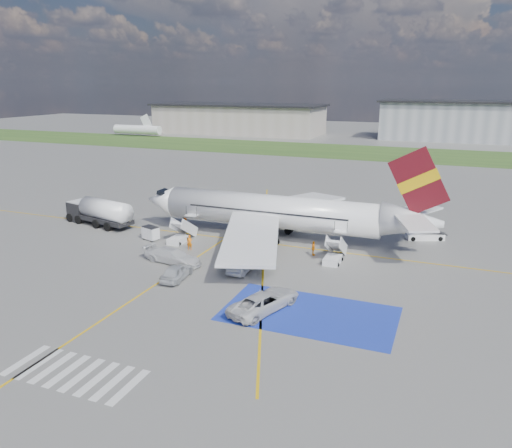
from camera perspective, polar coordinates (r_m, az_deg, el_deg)
The scene contains 22 objects.
ground at distance 48.27m, azimuth -4.13°, elevation -6.30°, with size 400.00×400.00×0.00m, color #60605E.
grass_strip at distance 137.74m, azimuth 13.47°, elevation 7.91°, with size 400.00×30.00×0.01m, color #2D4C1E.
taxiway_line_main at distance 58.62m, azimuth 0.97°, elevation -2.18°, with size 120.00×0.20×0.01m, color gold.
taxiway_line_cross at distance 43.01m, azimuth -16.18°, elevation -9.82°, with size 0.20×60.00×0.01m, color gold.
taxiway_line_diag at distance 58.62m, azimuth 0.97°, elevation -2.18°, with size 0.20×60.00×0.01m, color gold.
staging_box at distance 41.60m, azimuth 6.09°, elevation -10.16°, with size 14.00×8.00×0.01m, color #1C32A8.
crosswalk at distance 35.84m, azimuth -20.01°, elevation -15.71°, with size 9.00×4.00×0.01m.
terminal_west at distance 186.26m, azimuth -1.98°, elevation 11.87°, with size 60.00×22.00×10.00m, color #9F9589.
terminal_centre at distance 175.52m, azimuth 22.22°, elevation 10.80°, with size 48.00×18.00×12.00m, color gray.
airliner at distance 58.98m, azimuth 3.05°, elevation 1.34°, with size 36.81×32.95×11.92m.
airstairs_fwd at distance 59.55m, azimuth -8.74°, elevation -1.45°, with size 1.90×5.20×3.60m.
airstairs_aft at distance 52.98m, azimuth 8.85°, elevation -3.68°, with size 1.90×5.20×3.60m.
fuel_tanker at distance 68.66m, azimuth -17.43°, elevation 1.09°, with size 10.81×5.08×3.57m.
gpu_cart at distance 60.92m, azimuth -11.95°, elevation -1.10°, with size 2.27×1.81×1.65m.
belt_loader at distance 63.20m, azimuth 18.77°, elevation -1.37°, with size 4.83×3.12×1.41m.
car_silver_a at distance 48.43m, azimuth -9.05°, elevation -5.42°, with size 1.79×4.45×1.52m, color #B2B6BA.
car_silver_b at distance 49.80m, azimuth -1.51°, elevation -4.61°, with size 1.61×4.61×1.52m, color #B1B3B8.
van_white_a at distance 41.59m, azimuth 0.99°, elevation -8.49°, with size 2.55×5.53×2.07m, color silver.
van_white_b at distance 52.73m, azimuth -9.53°, elevation -3.37°, with size 2.08×5.11×2.00m, color silver.
crew_fwd at distance 56.52m, azimuth -7.60°, elevation -2.10°, with size 0.63×0.41×1.72m, color orange.
crew_nose at distance 65.90m, azimuth -8.20°, elevation 0.55°, with size 0.90×0.70×1.85m, color orange.
crew_aft at distance 54.64m, azimuth 6.58°, elevation -2.78°, with size 0.94×0.39×1.60m, color orange.
Camera 1 is at (19.74, -40.09, 18.25)m, focal length 35.00 mm.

